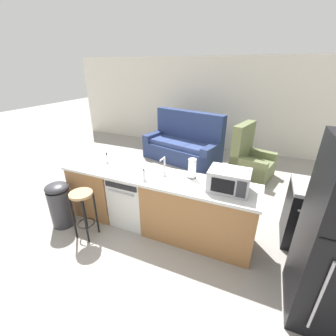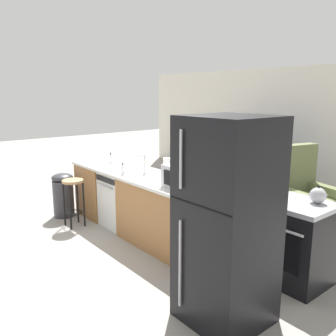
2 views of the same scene
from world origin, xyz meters
name	(u,v)px [view 2 (image 2 of 2)]	position (x,y,z in m)	size (l,w,h in m)	color
ground_plane	(132,229)	(0.00, 0.00, 0.00)	(24.00, 24.00, 0.00)	gray
wall_back	(305,129)	(0.30, 4.20, 1.30)	(10.00, 0.06, 2.60)	silver
kitchen_counter	(141,207)	(0.24, 0.00, 0.42)	(2.94, 0.66, 0.90)	#9E6B3D
dishwasher	(123,199)	(-0.25, 0.00, 0.42)	(0.58, 0.61, 0.84)	silver
stove_range	(293,241)	(2.35, 0.55, 0.45)	(0.76, 0.68, 0.90)	black
refrigerator	(227,223)	(2.35, -0.55, 0.93)	(0.72, 0.73, 1.86)	black
microwave	(185,177)	(1.19, 0.00, 1.04)	(0.50, 0.37, 0.28)	#B7B7BC
sink_faucet	(144,166)	(0.29, 0.03, 1.03)	(0.07, 0.18, 0.30)	silver
paper_towel_roll	(167,169)	(0.66, 0.15, 1.04)	(0.14, 0.14, 0.28)	#4C4C51
soap_bottle	(123,170)	(0.09, -0.19, 0.97)	(0.06, 0.06, 0.18)	silver
dish_soap_bottle	(111,159)	(-0.76, 0.10, 0.97)	(0.06, 0.06, 0.18)	silver
kettle	(318,195)	(2.52, 0.68, 0.99)	(0.21, 0.17, 0.19)	#B2B2B7
bar_stool	(73,193)	(-0.70, -0.61, 0.54)	(0.32, 0.32, 0.74)	tan
trash_bin	(63,194)	(-1.24, -0.55, 0.38)	(0.35, 0.35, 0.74)	#333338
couch	(235,173)	(-0.41, 2.86, 0.39)	(2.16, 1.36, 1.27)	navy
armchair	(300,197)	(1.29, 2.48, 0.35)	(0.99, 1.03, 1.20)	#667047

